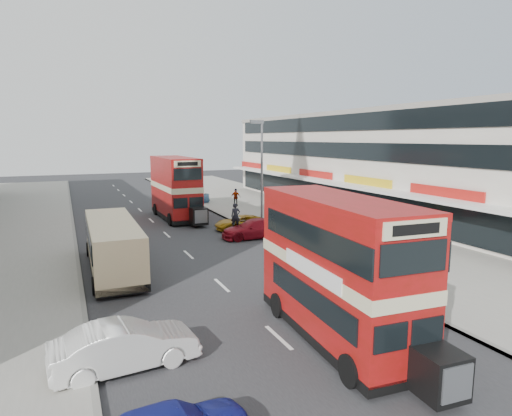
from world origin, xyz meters
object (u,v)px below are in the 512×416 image
coach (113,244)px  pedestrian_far (236,197)px  bus_main (338,269)px  car_right_b (241,223)px  pedestrian_near (291,223)px  car_left_front (125,346)px  bus_second (176,188)px  car_right_c (188,197)px  car_right_a (254,229)px  street_lamp (261,167)px  cyclist (236,222)px

coach → pedestrian_far: size_ratio=5.38×
bus_main → pedestrian_far: 29.85m
car_right_b → pedestrian_near: size_ratio=2.32×
car_left_front → bus_second: bearing=-22.1°
car_right_c → car_right_a: bearing=5.6°
pedestrian_far → coach: bearing=-124.6°
street_lamp → pedestrian_near: (1.25, -2.29, -3.78)m
coach → pedestrian_near: 12.58m
pedestrian_near → bus_main: bearing=38.2°
street_lamp → pedestrian_near: size_ratio=4.74×
car_right_a → pedestrian_far: pedestrian_far is taller
pedestrian_near → pedestrian_far: 14.39m
car_right_b → street_lamp: bearing=40.5°
coach → cyclist: size_ratio=4.15×
pedestrian_near → car_right_b: bearing=-88.1°
car_right_b → cyclist: size_ratio=1.80×
car_right_c → cyclist: bearing=3.2°
coach → car_right_b: bearing=35.7°
car_left_front → pedestrian_near: (12.89, 13.71, 0.29)m
car_right_c → pedestrian_far: pedestrian_far is taller
bus_main → coach: (-6.17, 11.37, -1.08)m
street_lamp → car_right_a: size_ratio=1.77×
bus_main → street_lamp: bearing=-102.2°
car_right_a → bus_main: bearing=-9.5°
car_left_front → car_right_c: car_right_c is taller
coach → pedestrian_near: size_ratio=5.37×
car_left_front → car_right_a: size_ratio=0.94×
car_left_front → street_lamp: bearing=-41.3°
bus_main → bus_second: bearing=-87.4°
bus_main → car_right_a: (3.58, 15.35, -1.85)m
street_lamp → cyclist: bearing=166.3°
street_lamp → bus_second: size_ratio=0.88×
car_right_c → street_lamp: bearing=9.8°
street_lamp → car_left_front: 20.20m
bus_main → coach: size_ratio=0.95×
street_lamp → bus_main: street_lamp is taller
car_right_a → coach: bearing=-64.2°
car_right_b → pedestrian_far: pedestrian_far is taller
car_left_front → car_right_c: (10.43, 31.77, 0.02)m
car_left_front → cyclist: size_ratio=1.95×
car_right_c → pedestrian_near: 18.23m
car_right_c → bus_main: bearing=-0.8°
coach → cyclist: (9.10, 5.92, -0.62)m
car_right_b → pedestrian_near: 4.35m
bus_second → car_right_c: (3.13, 7.64, -1.95)m
coach → pedestrian_near: (12.16, 3.19, -0.43)m
bus_second → coach: 15.17m
car_right_b → cyclist: (-0.81, -0.96, 0.26)m
bus_second → pedestrian_far: bus_second is taller
street_lamp → car_left_front: (-11.65, -16.00, -4.07)m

